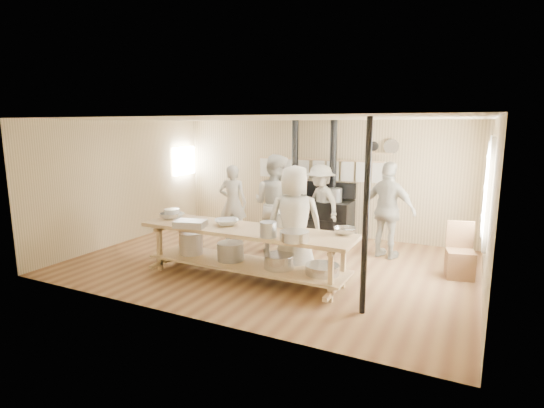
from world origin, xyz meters
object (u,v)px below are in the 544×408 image
(cook_center, at_px, (294,222))
(chair, at_px, (460,261))
(prep_table, at_px, (246,248))
(cook_far_left, at_px, (233,203))
(cook_left, at_px, (275,204))
(cook_right, at_px, (388,210))
(roasting_pan, at_px, (190,224))
(stove, at_px, (312,214))
(cook_by_window, at_px, (320,203))

(cook_center, xyz_separation_m, chair, (2.47, 1.20, -0.66))
(prep_table, bearing_deg, cook_far_left, 126.28)
(prep_table, relative_size, cook_left, 1.86)
(cook_right, height_order, chair, cook_right)
(prep_table, xyz_separation_m, cook_far_left, (-1.41, 1.92, 0.31))
(roasting_pan, bearing_deg, cook_far_left, 104.19)
(stove, relative_size, cook_far_left, 1.56)
(stove, xyz_separation_m, cook_far_left, (-1.41, -1.10, 0.31))
(cook_by_window, bearing_deg, cook_left, -81.71)
(cook_far_left, xyz_separation_m, cook_center, (2.09, -1.50, 0.10))
(roasting_pan, bearing_deg, cook_center, 26.14)
(cook_far_left, xyz_separation_m, roasting_pan, (0.57, -2.25, 0.07))
(chair, relative_size, roasting_pan, 1.85)
(cook_center, xyz_separation_m, cook_right, (1.17, 1.75, -0.02))
(stove, relative_size, prep_table, 0.72)
(cook_left, relative_size, cook_by_window, 1.16)
(cook_right, xyz_separation_m, chair, (1.31, -0.54, -0.65))
(cook_left, bearing_deg, cook_center, 134.36)
(prep_table, distance_m, cook_right, 2.87)
(prep_table, bearing_deg, chair, 27.20)
(cook_far_left, bearing_deg, roasting_pan, 88.04)
(cook_left, relative_size, chair, 2.12)
(cook_far_left, bearing_deg, cook_left, 146.72)
(cook_by_window, bearing_deg, prep_table, -65.10)
(cook_center, xyz_separation_m, roasting_pan, (-1.53, -0.75, -0.03))
(cook_far_left, bearing_deg, chair, 160.07)
(stove, distance_m, prep_table, 3.02)
(cook_left, distance_m, chair, 3.44)
(cook_far_left, xyz_separation_m, cook_left, (1.20, -0.37, 0.14))
(chair, bearing_deg, cook_right, 146.36)
(cook_far_left, distance_m, cook_center, 2.58)
(stove, height_order, cook_right, stove)
(chair, height_order, roasting_pan, roasting_pan)
(stove, xyz_separation_m, cook_center, (0.68, -2.60, 0.41))
(cook_by_window, relative_size, roasting_pan, 3.36)
(cook_left, xyz_separation_m, chair, (3.37, 0.07, -0.70))
(stove, xyz_separation_m, cook_right, (1.85, -0.85, 0.40))
(stove, distance_m, cook_by_window, 0.50)
(stove, relative_size, cook_left, 1.34)
(cook_far_left, relative_size, roasting_pan, 3.36)
(cook_by_window, height_order, chair, cook_by_window)
(prep_table, distance_m, cook_center, 0.90)
(cook_by_window, distance_m, roasting_pan, 3.29)
(cook_far_left, height_order, cook_right, cook_right)
(cook_right, height_order, roasting_pan, cook_right)
(roasting_pan, bearing_deg, chair, 26.03)
(cook_left, relative_size, cook_right, 1.06)
(cook_right, relative_size, roasting_pan, 3.71)
(stove, relative_size, cook_center, 1.39)
(stove, relative_size, cook_right, 1.42)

